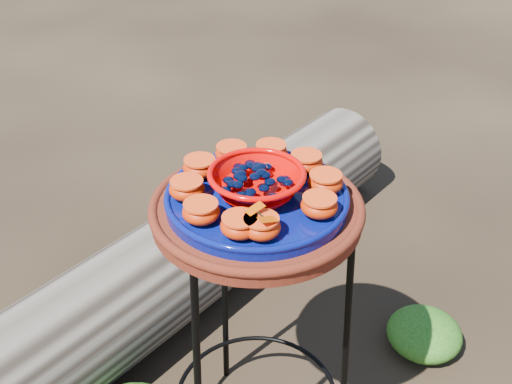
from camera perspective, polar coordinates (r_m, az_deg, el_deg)
name	(u,v)px	position (r m, az deg, el deg)	size (l,w,h in m)	color
plant_stand	(257,340)	(1.54, 0.06, -13.01)	(0.44, 0.44, 0.70)	black
terracotta_saucer	(257,211)	(1.30, 0.06, -1.71)	(0.43, 0.43, 0.03)	#3F1305
cobalt_plate	(257,199)	(1.28, 0.07, -0.63)	(0.36, 0.36, 0.02)	#070743
red_bowl	(257,183)	(1.26, 0.07, 0.78)	(0.18, 0.18, 0.05)	#D60402
glass_gems	(257,167)	(1.24, 0.07, 2.25)	(0.14, 0.14, 0.02)	black
orange_half_0	(261,227)	(1.15, 0.47, -3.12)	(0.07, 0.07, 0.04)	#A80A01
orange_half_1	(319,206)	(1.21, 5.64, -1.25)	(0.07, 0.07, 0.04)	#A80A01
orange_half_2	(325,182)	(1.28, 6.18, 0.85)	(0.07, 0.07, 0.04)	#A80A01
orange_half_3	(306,163)	(1.34, 4.48, 2.63)	(0.07, 0.07, 0.04)	#A80A01
orange_half_4	(271,152)	(1.38, 1.34, 3.56)	(0.07, 0.07, 0.04)	#A80A01
orange_half_5	(232,154)	(1.37, -2.18, 3.41)	(0.07, 0.07, 0.04)	#A80A01
orange_half_6	(200,167)	(1.33, -5.01, 2.20)	(0.07, 0.07, 0.04)	#A80A01
orange_half_7	(187,189)	(1.26, -6.15, 0.26)	(0.07, 0.07, 0.04)	#A80A01
orange_half_8	(201,212)	(1.19, -4.90, -1.78)	(0.07, 0.07, 0.04)	#A80A01
orange_half_9	(240,226)	(1.15, -1.46, -3.03)	(0.07, 0.07, 0.04)	#A80A01
butterfly	(261,215)	(1.13, 0.48, -2.07)	(0.07, 0.05, 0.01)	#BE4200
driftwood_log	(201,248)	(2.10, -4.95, -4.98)	(1.76, 0.46, 0.33)	black
foliage_right	(424,332)	(2.03, 14.74, -11.98)	(0.22, 0.22, 0.11)	#174912
foliage_back	(110,290)	(2.12, -12.87, -8.45)	(0.32, 0.32, 0.16)	#174912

